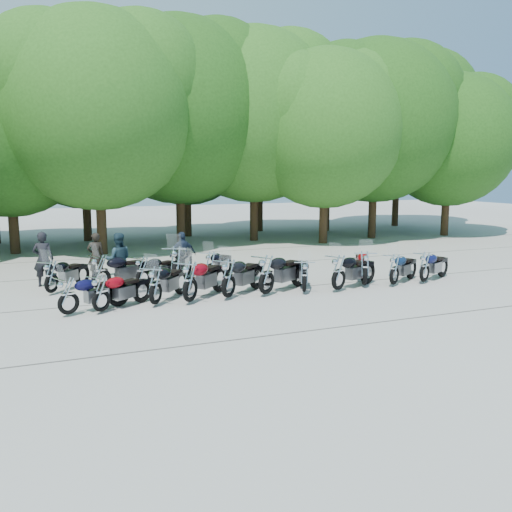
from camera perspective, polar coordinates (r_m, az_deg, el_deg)
name	(u,v)px	position (r m, az deg, el deg)	size (l,w,h in m)	color
ground	(275,301)	(15.68, 2.06, -4.76)	(90.00, 90.00, 0.00)	gray
tree_2	(7,135)	(26.81, -24.70, 11.54)	(7.31, 7.31, 8.97)	#3A2614
tree_3	(97,111)	(25.42, -16.43, 14.45)	(8.70, 8.70, 10.67)	#3A2614
tree_4	(178,112)	(27.98, -8.18, 14.82)	(9.13, 9.13, 11.20)	#3A2614
tree_5	(254,116)	(29.34, -0.23, 14.50)	(9.04, 9.04, 11.10)	#3A2614
tree_6	(325,129)	(28.38, 7.29, 13.08)	(8.00, 8.00, 9.82)	#3A2614
tree_7	(375,122)	(31.16, 12.45, 13.63)	(8.79, 8.79, 10.79)	#3A2614
tree_8	(449,140)	(33.47, 19.66, 11.41)	(7.53, 7.53, 9.25)	#3A2614
tree_11	(83,137)	(30.49, -17.73, 11.85)	(7.56, 7.56, 9.28)	#3A2614
tree_12	(186,135)	(31.48, -7.37, 12.50)	(7.88, 7.88, 9.67)	#3A2614
tree_13	(259,133)	(34.02, 0.36, 12.82)	(8.31, 8.31, 10.20)	#3A2614
tree_14	(328,137)	(34.50, 7.55, 12.34)	(8.02, 8.02, 9.84)	#3A2614
tree_15	(399,121)	(38.59, 14.79, 13.54)	(9.67, 9.67, 11.86)	#3A2614
motorcycle_0	(68,295)	(14.70, -19.17, -3.86)	(0.62, 2.05, 1.16)	black
motorcycle_1	(101,292)	(14.74, -16.01, -3.69)	(0.62, 2.04, 1.15)	maroon
motorcycle_2	(155,284)	(15.15, -10.56, -2.94)	(0.68, 2.24, 1.27)	black
motorcycle_3	(190,280)	(15.27, -6.97, -2.54)	(0.74, 2.44, 1.38)	maroon
motorcycle_4	(228,277)	(15.71, -2.92, -2.22)	(0.73, 2.38, 1.35)	black
motorcycle_5	(266,273)	(16.12, 1.11, -1.83)	(0.76, 2.48, 1.40)	black
motorcycle_6	(304,275)	(16.53, 5.11, -2.00)	(0.63, 2.07, 1.17)	black
motorcycle_7	(339,271)	(16.90, 8.70, -1.59)	(0.70, 2.31, 1.31)	black
motorcycle_8	(365,267)	(17.74, 11.36, -1.14)	(0.71, 2.35, 1.33)	#830408
motorcycle_9	(394,268)	(18.07, 14.36, -1.27)	(0.64, 2.11, 1.19)	#0E203D
motorcycle_10	(425,266)	(18.82, 17.34, -1.01)	(0.64, 2.11, 1.19)	#0D113D
motorcycle_11	(51,276)	(17.46, -20.76, -1.94)	(0.64, 2.09, 1.18)	black
motorcycle_12	(101,271)	(17.50, -16.00, -1.51)	(0.69, 2.28, 1.29)	black
motorcycle_13	(143,271)	(17.51, -11.83, -1.54)	(0.63, 2.07, 1.17)	black
motorcycle_14	(176,263)	(17.90, -8.44, -0.78)	(0.78, 2.56, 1.45)	black
motorcycle_15	(211,265)	(18.15, -4.81, -0.98)	(0.64, 2.12, 1.20)	black
rider_0	(43,259)	(18.78, -21.49, -0.31)	(0.66, 0.43, 1.80)	black
rider_1	(118,260)	(18.12, -14.30, -0.36)	(0.85, 0.66, 1.75)	#213A46
rider_2	(183,255)	(19.16, -7.71, 0.13)	(0.95, 0.40, 1.62)	#1D293E
rider_3	(96,256)	(19.62, -16.52, 0.04)	(0.59, 0.39, 1.61)	black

